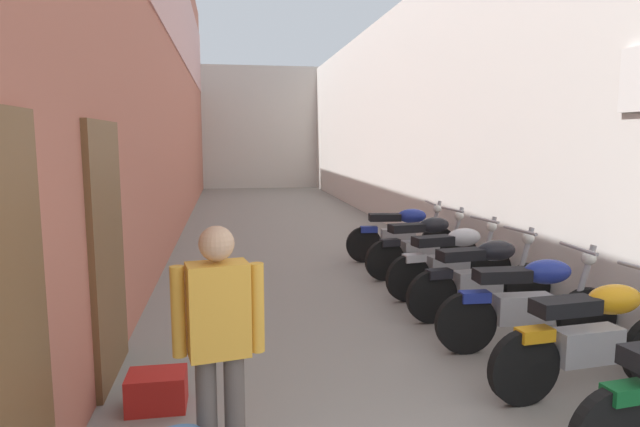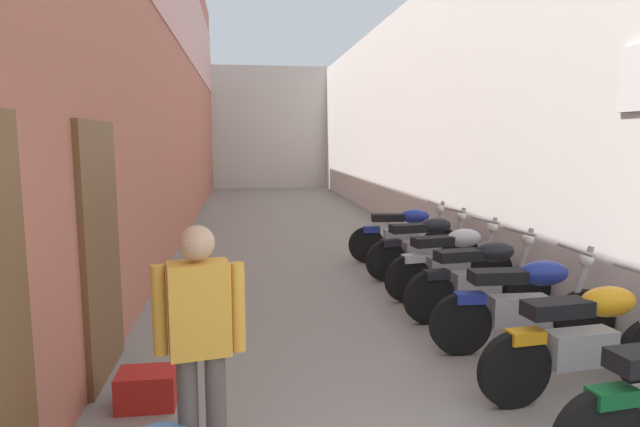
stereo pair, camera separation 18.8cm
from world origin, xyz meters
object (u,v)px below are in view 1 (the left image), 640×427
Objects in this scene: motorcycle_fifth at (452,259)px; motorcycle_seventh at (402,232)px; motorcycle_second at (594,335)px; plastic_crate at (157,391)px; motorcycle_sixth at (424,244)px; pedestrian_by_doorway at (219,339)px; motorcycle_fourth at (482,275)px; motorcycle_third at (529,300)px.

motorcycle_seventh is at bearing 90.00° from motorcycle_fifth.
motorcycle_second is 3.46m from plastic_crate.
motorcycle_fifth is 2.08m from motorcycle_seventh.
plastic_crate is (-3.42, -3.48, -0.36)m from motorcycle_sixth.
motorcycle_seventh is at bearing 62.40° from pedestrian_by_doorway.
motorcycle_sixth and motorcycle_seventh have the same top height.
motorcycle_fourth is 3.96m from pedestrian_by_doorway.
motorcycle_sixth is (0.00, 1.04, 0.00)m from motorcycle_fifth.
motorcycle_third reaches higher than plastic_crate.
pedestrian_by_doorway is (-2.92, -3.50, 0.42)m from motorcycle_fifth.
motorcycle_sixth is 1.00× the size of motorcycle_seventh.
motorcycle_seventh is (0.00, 2.08, 0.00)m from motorcycle_fifth.
motorcycle_third is 1.00× the size of motorcycle_seventh.
pedestrian_by_doorway is (-2.92, -1.65, 0.42)m from motorcycle_third.
motorcycle_third is 1.01× the size of motorcycle_sixth.
motorcycle_seventh is at bearing 52.90° from plastic_crate.
motorcycle_seventh is at bearing 90.00° from motorcycle_fourth.
motorcycle_second reaches higher than plastic_crate.
plastic_crate is (-3.42, -4.52, -0.36)m from motorcycle_seventh.
motorcycle_fifth is 4.18× the size of plastic_crate.
plastic_crate is (-3.42, 0.36, -0.36)m from motorcycle_second.
pedestrian_by_doorway reaches higher than motorcycle_seventh.
motorcycle_fifth is at bearing 50.17° from pedestrian_by_doorway.
motorcycle_fourth is 1.00× the size of motorcycle_sixth.
motorcycle_third is at bearing 9.86° from plastic_crate.
motorcycle_sixth is 1.05m from motorcycle_seventh.
pedestrian_by_doorway reaches higher than motorcycle_fourth.
motorcycle_sixth is at bearing 90.00° from motorcycle_second.
motorcycle_sixth is (-0.00, 3.83, 0.00)m from motorcycle_second.
motorcycle_second is 3.83m from motorcycle_sixth.
motorcycle_fifth is 1.04m from motorcycle_sixth.
motorcycle_second is at bearing 13.56° from pedestrian_by_doorway.
motorcycle_seventh is 4.20× the size of plastic_crate.
motorcycle_second is at bearing -90.00° from motorcycle_sixth.
pedestrian_by_doorway is 1.41m from plastic_crate.
motorcycle_fourth is (-0.00, 1.94, 0.00)m from motorcycle_second.
motorcycle_third is at bearing 90.00° from motorcycle_second.
motorcycle_fifth is (-0.00, 2.80, 0.00)m from motorcycle_second.
plastic_crate is at bearing -170.14° from motorcycle_third.
motorcycle_second is at bearing -90.00° from motorcycle_third.
motorcycle_sixth is at bearing 90.00° from motorcycle_fifth.
motorcycle_fourth and motorcycle_seventh have the same top height.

